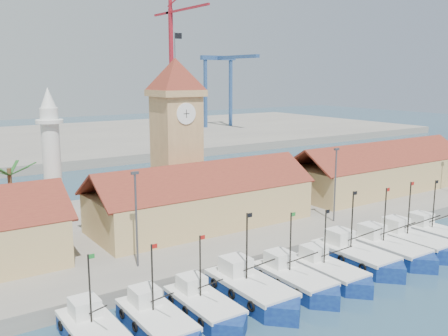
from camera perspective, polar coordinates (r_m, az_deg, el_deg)
ground at (r=46.06m, az=11.10°, el=-14.15°), size 400.00×400.00×0.00m
quay at (r=63.76m, az=-4.42°, el=-6.17°), size 140.00×32.00×1.50m
terminal at (r=143.46m, az=-21.79°, el=2.61°), size 240.00×80.00×2.00m
boat_1 at (r=39.50m, az=-7.48°, el=-17.25°), size 3.44×9.43×7.14m
boat_2 at (r=41.51m, az=-2.06°, el=-15.74°), size 3.36×9.19×6.95m
boat_3 at (r=44.06m, az=3.36°, el=-13.96°), size 3.87×10.60×8.02m
boat_4 at (r=46.59m, az=8.25°, el=-12.73°), size 3.58×9.79×7.41m
boat_5 at (r=49.01m, az=12.06°, el=-11.69°), size 3.42×9.37×7.09m
boat_6 at (r=53.18m, az=15.04°, el=-9.90°), size 3.87×10.61×8.03m
boat_7 at (r=56.26m, az=18.47°, el=-8.96°), size 3.80×10.40×7.87m
boat_8 at (r=59.42m, az=20.94°, el=-8.05°), size 3.87×10.61×8.03m
boat_9 at (r=63.19m, az=23.33°, el=-7.16°), size 3.68×10.08×7.62m
hall_center at (r=59.56m, az=-2.55°, el=-4.13°), size 27.04×10.13×7.61m
hall_right at (r=80.63m, az=17.19°, el=-0.69°), size 31.20×10.13×7.61m
clock_tower at (r=63.20m, az=-5.47°, el=4.05°), size 5.80×5.80×22.70m
minaret at (r=59.80m, az=-19.08°, el=0.98°), size 3.00×3.00×16.30m
palm_tree at (r=57.48m, az=-23.14°, el=-3.22°), size 5.60×5.03×8.39m
lamp_posts at (r=52.80m, az=2.47°, el=-3.27°), size 80.70×0.25×9.03m
crane_red_right at (r=151.39m, az=-5.85°, el=13.09°), size 1.00×30.96×43.07m
gantry at (r=164.06m, az=-0.01°, el=10.95°), size 13.00×22.00×23.20m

